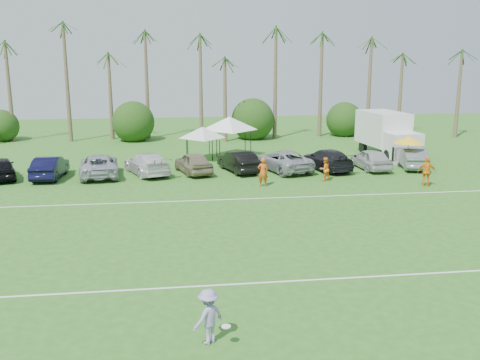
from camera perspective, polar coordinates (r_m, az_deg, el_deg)
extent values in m
plane|color=#2E671F|center=(18.03, 1.39, -13.55)|extent=(120.00, 120.00, 0.00)
cube|color=white|center=(19.82, 0.46, -11.00)|extent=(80.00, 0.10, 0.01)
cube|color=white|center=(31.11, -2.68, -2.13)|extent=(80.00, 0.10, 0.01)
cone|color=brown|center=(55.96, -22.86, 8.19)|extent=(0.44, 0.44, 9.00)
cone|color=brown|center=(54.85, -17.80, 9.03)|extent=(0.44, 0.44, 10.00)
cone|color=brown|center=(54.29, -13.62, 9.77)|extent=(0.44, 0.44, 11.00)
cone|color=brown|center=(54.12, -9.28, 8.36)|extent=(0.44, 0.44, 8.00)
cone|color=brown|center=(54.13, -5.01, 9.00)|extent=(0.44, 0.44, 9.00)
cone|color=brown|center=(54.44, -0.75, 9.60)|extent=(0.44, 0.44, 10.00)
cone|color=brown|center=(55.04, 3.45, 10.13)|extent=(0.44, 0.44, 11.00)
cone|color=brown|center=(56.31, 8.48, 8.55)|extent=(0.44, 0.44, 8.00)
cone|color=brown|center=(57.86, 13.32, 8.95)|extent=(0.44, 0.44, 9.00)
cone|color=brown|center=(59.79, 17.89, 9.28)|extent=(0.44, 0.44, 10.00)
cone|color=brown|center=(61.59, 21.33, 9.58)|extent=(0.44, 0.44, 11.00)
cylinder|color=brown|center=(57.82, -24.20, 4.39)|extent=(0.30, 0.30, 1.40)
cylinder|color=brown|center=(55.54, -11.20, 4.96)|extent=(0.30, 0.30, 1.40)
sphere|color=#193B10|center=(55.41, -11.25, 6.09)|extent=(4.00, 4.00, 4.00)
cylinder|color=brown|center=(56.10, 1.17, 5.28)|extent=(0.30, 0.30, 1.40)
sphere|color=#193B10|center=(55.97, 1.18, 6.40)|extent=(4.00, 4.00, 4.00)
cylinder|color=brown|center=(58.47, 10.95, 5.36)|extent=(0.30, 0.30, 1.40)
sphere|color=#193B10|center=(58.34, 10.99, 6.43)|extent=(4.00, 4.00, 4.00)
imported|color=#D15417|center=(34.29, 2.46, 0.86)|extent=(0.72, 0.51, 1.86)
imported|color=orange|center=(36.30, 9.03, 1.16)|extent=(0.93, 0.83, 1.59)
imported|color=orange|center=(36.19, 19.30, 0.84)|extent=(1.23, 0.88, 1.94)
cube|color=silver|center=(47.20, 14.98, 5.37)|extent=(3.17, 5.31, 2.78)
cube|color=silver|center=(44.26, 16.98, 3.32)|extent=(2.70, 2.20, 2.33)
cube|color=black|center=(43.59, 17.48, 2.71)|extent=(2.57, 0.53, 1.11)
cube|color=#E5590C|center=(47.92, 16.44, 4.78)|extent=(0.16, 1.77, 1.00)
cylinder|color=black|center=(44.03, 15.52, 2.49)|extent=(0.41, 1.02, 1.00)
cylinder|color=black|center=(45.10, 18.02, 2.56)|extent=(0.41, 1.02, 1.00)
cylinder|color=black|center=(48.14, 12.96, 3.47)|extent=(0.41, 1.02, 1.00)
cylinder|color=black|center=(49.12, 15.31, 3.53)|extent=(0.41, 1.02, 1.00)
cylinder|color=black|center=(42.08, -5.59, 2.99)|extent=(0.06, 0.06, 1.80)
cylinder|color=black|center=(42.24, -2.18, 3.08)|extent=(0.06, 0.06, 1.80)
cylinder|color=black|center=(44.55, -5.71, 3.53)|extent=(0.06, 0.06, 1.80)
cylinder|color=black|center=(44.70, -2.50, 3.61)|extent=(0.06, 0.06, 1.80)
pyramid|color=silver|center=(43.12, -4.03, 5.68)|extent=(3.90, 3.90, 0.90)
cylinder|color=black|center=(43.25, -2.98, 3.59)|extent=(0.06, 0.06, 2.23)
cylinder|color=black|center=(43.61, 1.16, 3.68)|extent=(0.06, 0.06, 2.23)
cylinder|color=black|center=(46.35, -3.30, 4.20)|extent=(0.06, 0.06, 2.23)
cylinder|color=black|center=(46.69, 0.56, 4.28)|extent=(0.06, 0.06, 2.23)
pyramid|color=white|center=(44.66, -1.15, 6.78)|extent=(4.82, 4.82, 1.12)
cylinder|color=black|center=(41.26, 17.44, 2.58)|extent=(0.05, 0.05, 2.24)
cone|color=yellow|center=(41.09, 17.55, 4.12)|extent=(2.24, 2.24, 0.51)
imported|color=#978AC4|center=(15.76, -3.40, -14.33)|extent=(1.21, 1.13, 1.64)
cylinder|color=white|center=(15.61, -1.50, -15.34)|extent=(0.27, 0.27, 0.03)
imported|color=black|center=(39.83, -24.20, 1.17)|extent=(3.17, 4.84, 1.53)
imported|color=black|center=(38.86, -19.63, 1.29)|extent=(1.85, 4.72, 1.53)
imported|color=#A6A9B5|center=(38.54, -14.79, 1.52)|extent=(3.14, 5.76, 1.53)
imported|color=silver|center=(38.51, -9.90, 1.75)|extent=(3.85, 5.69, 1.53)
imported|color=gray|center=(38.37, -5.01, 1.85)|extent=(2.91, 4.81, 1.53)
imported|color=black|center=(38.80, -0.17, 2.02)|extent=(2.82, 4.91, 1.53)
imported|color=#9FA1A7|center=(39.17, 4.63, 2.08)|extent=(4.00, 6.00, 1.53)
imported|color=black|center=(40.01, 9.22, 2.18)|extent=(3.15, 5.60, 1.53)
imported|color=#BDBDBF|center=(40.80, 13.77, 2.18)|extent=(2.03, 4.58, 1.53)
imported|color=slate|center=(42.14, 17.91, 2.26)|extent=(2.70, 4.90, 1.53)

